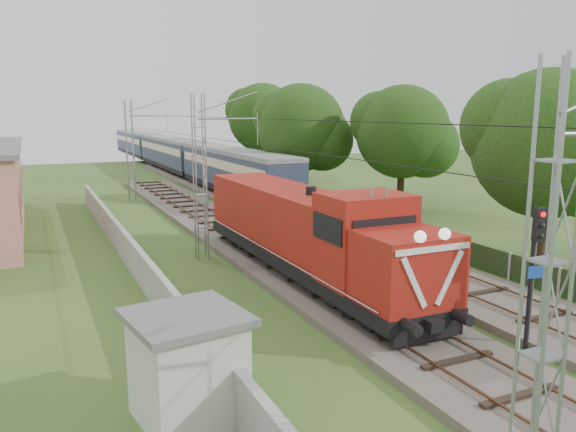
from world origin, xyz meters
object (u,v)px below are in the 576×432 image
relay_hut (188,366)px  locomotive (306,230)px  coach_rake (171,151)px  signal_post (535,253)px

relay_hut → locomotive: bearing=49.6°
coach_rake → relay_hut: coach_rake is taller
coach_rake → relay_hut: (-12.40, -54.52, -1.17)m
coach_rake → relay_hut: bearing=-102.8°
locomotive → coach_rake: size_ratio=0.25×
signal_post → relay_hut: 10.37m
signal_post → locomotive: bearing=106.6°
signal_post → coach_rake: bearing=87.7°
coach_rake → signal_post: size_ratio=14.87×
locomotive → coach_rake: bearing=83.8°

